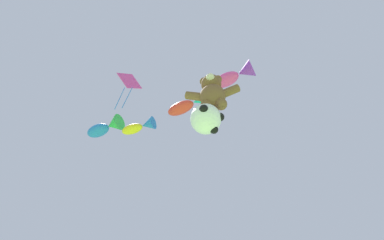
% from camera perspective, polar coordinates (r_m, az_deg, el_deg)
% --- Properties ---
extents(teddy_bear_kite, '(2.09, 0.92, 2.12)m').
position_cam_1_polar(teddy_bear_kite, '(9.74, 4.50, 6.14)').
color(teddy_bear_kite, brown).
extents(soccer_ball_kite, '(1.15, 1.15, 1.06)m').
position_cam_1_polar(soccer_ball_kite, '(8.59, 3.14, 0.22)').
color(soccer_ball_kite, white).
extents(fish_kite_magenta, '(2.02, 1.32, 0.81)m').
position_cam_1_polar(fish_kite_magenta, '(11.97, 9.68, 9.75)').
color(fish_kite_magenta, '#E53F9E').
extents(fish_kite_crimson, '(2.35, 1.40, 0.82)m').
position_cam_1_polar(fish_kite_crimson, '(12.78, -0.36, 3.61)').
color(fish_kite_crimson, red).
extents(fish_kite_goldfin, '(1.89, 0.95, 0.68)m').
position_cam_1_polar(fish_kite_goldfin, '(13.41, -11.49, -1.48)').
color(fish_kite_goldfin, yellow).
extents(fish_kite_cobalt, '(2.34, 1.42, 0.96)m').
position_cam_1_polar(fish_kite_cobalt, '(15.28, -18.58, -1.58)').
color(fish_kite_cobalt, blue).
extents(diamond_kite, '(1.03, 1.13, 3.33)m').
position_cam_1_polar(diamond_kite, '(13.69, -13.85, 8.00)').
color(diamond_kite, '#E53F9E').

